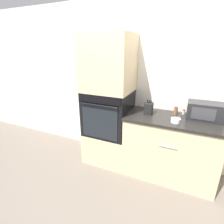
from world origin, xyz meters
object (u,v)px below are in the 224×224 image
bowl (176,120)px  condiment_jar_mid (176,111)px  wall_oven (108,112)px  microwave (205,111)px  condiment_jar_near (184,112)px  knife_block (149,108)px

bowl → condiment_jar_mid: size_ratio=0.99×
condiment_jar_mid → wall_oven: bearing=-171.4°
microwave → condiment_jar_near: (-0.26, 0.09, -0.08)m
wall_oven → condiment_jar_mid: bearing=8.6°
wall_oven → knife_block: (0.63, 0.02, 0.15)m
condiment_jar_mid → condiment_jar_near: bearing=32.0°
knife_block → condiment_jar_near: bearing=22.9°
wall_oven → condiment_jar_near: 1.11m
condiment_jar_near → knife_block: bearing=-157.1°
knife_block → condiment_jar_mid: 0.38m
wall_oven → knife_block: 0.64m
wall_oven → bowl: bearing=-8.0°
wall_oven → condiment_jar_near: (1.08, 0.21, 0.10)m
wall_oven → microwave: wall_oven is taller
condiment_jar_near → bowl: bearing=-102.0°
microwave → wall_oven: bearing=-174.8°
knife_block → wall_oven: bearing=-178.2°
microwave → condiment_jar_mid: bearing=175.9°
wall_oven → knife_block: wall_oven is taller
bowl → condiment_jar_mid: condiment_jar_mid is taller
knife_block → condiment_jar_mid: bearing=19.9°
microwave → knife_block: size_ratio=2.11×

